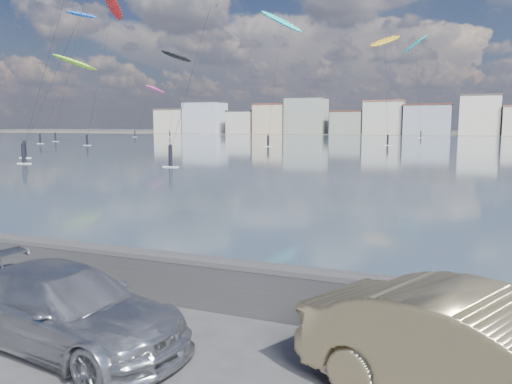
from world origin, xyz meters
TOP-DOWN VIEW (x-y plane):
  - ground at (0.00, 0.00)m, footprint 700.00×700.00m
  - bay_water at (0.00, 91.50)m, footprint 500.00×177.00m
  - far_shore_strip at (0.00, 200.00)m, footprint 500.00×60.00m
  - seawall at (0.00, 2.70)m, footprint 400.00×0.36m
  - far_buildings at (1.31, 186.00)m, footprint 240.79×13.26m
  - car_silver at (-0.85, 0.29)m, footprint 4.71×2.43m
  - car_champagne at (5.42, 0.52)m, footprint 5.04×3.51m
  - kitesurfer_1 at (-26.69, 84.63)m, footprint 8.24×13.90m
  - kitesurfer_2 at (-9.47, 96.95)m, footprint 6.76×15.95m
  - kitesurfer_3 at (-82.12, 126.20)m, footprint 5.90×10.91m
  - kitesurfer_6 at (-54.93, 72.03)m, footprint 4.52×11.09m
  - kitesurfer_8 at (-66.40, 74.34)m, footprint 8.91×9.82m
  - kitesurfer_10 at (-8.82, 156.50)m, footprint 8.34×15.24m
  - kitesurfer_12 at (-73.60, 85.15)m, footprint 8.97×7.61m
  - kitesurfer_16 at (-77.90, 132.29)m, footprint 8.72×14.07m

SIDE VIEW (x-z plane):
  - ground at x=0.00m, z-range 0.00..0.00m
  - bay_water at x=0.00m, z-range 0.01..0.01m
  - far_shore_strip at x=0.00m, z-range 0.01..0.01m
  - seawall at x=0.00m, z-range 0.04..1.12m
  - car_silver at x=-0.85m, z-range 0.00..1.31m
  - car_champagne at x=5.42m, z-range 0.00..1.58m
  - far_buildings at x=1.31m, z-range -1.27..13.33m
  - kitesurfer_3 at x=-82.12m, z-range 6.28..22.22m
  - kitesurfer_8 at x=-66.40m, z-range 6.74..24.65m
  - kitesurfer_2 at x=-9.47m, z-range 8.58..30.52m
  - kitesurfer_1 at x=-26.69m, z-range 9.62..35.04m
  - kitesurfer_16 at x=-77.90m, z-range 11.07..38.09m
  - kitesurfer_6 at x=-54.93m, z-range 10.96..38.70m
  - kitesurfer_12 at x=-73.60m, z-range 12.73..41.89m
  - kitesurfer_10 at x=-8.82m, z-range 12.05..43.05m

